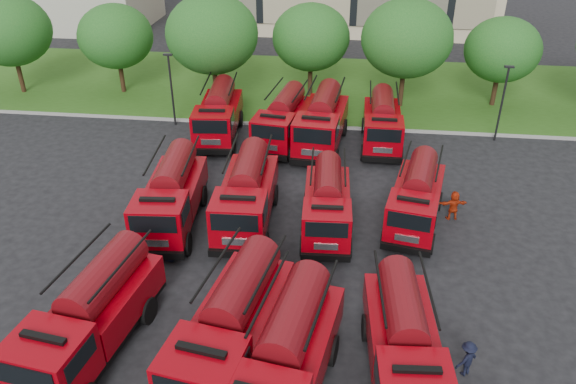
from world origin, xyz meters
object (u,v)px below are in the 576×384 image
(fire_truck_3, at_px, (404,342))
(fire_truck_10, at_px, (322,121))
(fire_truck_6, at_px, (327,203))
(firefighter_3, at_px, (464,373))
(fire_truck_7, at_px, (416,197))
(fire_truck_11, at_px, (382,122))
(fire_truck_9, at_px, (283,119))
(fire_truck_0, at_px, (91,315))
(fire_truck_8, at_px, (219,114))
(fire_truck_5, at_px, (247,194))
(fire_truck_2, at_px, (285,359))
(firefighter_4, at_px, (170,260))
(fire_truck_4, at_px, (172,195))
(fire_truck_1, at_px, (232,325))
(firefighter_5, at_px, (451,218))

(fire_truck_3, bearing_deg, fire_truck_10, 98.23)
(fire_truck_6, relative_size, firefighter_3, 4.45)
(fire_truck_7, bearing_deg, fire_truck_11, 110.22)
(fire_truck_9, bearing_deg, firefighter_3, -56.49)
(fire_truck_0, height_order, fire_truck_9, fire_truck_0)
(fire_truck_7, relative_size, fire_truck_10, 0.89)
(fire_truck_8, bearing_deg, fire_truck_5, -74.52)
(fire_truck_2, xyz_separation_m, firefighter_4, (-6.30, 6.98, -1.71))
(fire_truck_10, height_order, fire_truck_11, fire_truck_10)
(fire_truck_3, relative_size, fire_truck_11, 1.00)
(fire_truck_2, height_order, fire_truck_7, fire_truck_2)
(fire_truck_7, xyz_separation_m, fire_truck_10, (-5.33, 8.53, 0.22))
(fire_truck_0, bearing_deg, fire_truck_4, 96.02)
(firefighter_3, bearing_deg, fire_truck_5, -80.61)
(fire_truck_4, distance_m, fire_truck_9, 11.23)
(fire_truck_1, height_order, fire_truck_10, fire_truck_10)
(fire_truck_11, bearing_deg, fire_truck_5, -124.11)
(fire_truck_1, xyz_separation_m, fire_truck_9, (-0.59, 19.09, -0.11))
(fire_truck_5, bearing_deg, fire_truck_0, -115.70)
(fire_truck_11, distance_m, firefighter_4, 17.19)
(fire_truck_4, height_order, fire_truck_9, fire_truck_4)
(fire_truck_7, distance_m, fire_truck_8, 15.33)
(fire_truck_10, height_order, firefighter_3, fire_truck_10)
(firefighter_4, bearing_deg, fire_truck_7, -128.54)
(fire_truck_1, height_order, fire_truck_4, fire_truck_1)
(fire_truck_1, relative_size, fire_truck_5, 1.06)
(fire_truck_7, xyz_separation_m, firefighter_4, (-11.53, -4.58, -1.52))
(fire_truck_7, height_order, firefighter_4, fire_truck_7)
(fire_truck_3, xyz_separation_m, fire_truck_6, (-3.21, 9.13, -0.06))
(fire_truck_0, distance_m, firefighter_3, 13.80)
(fire_truck_3, xyz_separation_m, fire_truck_10, (-4.11, 18.70, 0.20))
(fire_truck_6, bearing_deg, fire_truck_4, -179.28)
(fire_truck_3, relative_size, firefighter_5, 4.32)
(firefighter_3, height_order, firefighter_5, firefighter_5)
(fire_truck_8, xyz_separation_m, fire_truck_11, (10.79, 0.06, -0.08))
(fire_truck_9, bearing_deg, fire_truck_4, -104.77)
(fire_truck_5, bearing_deg, firefighter_4, -131.83)
(fire_truck_4, distance_m, fire_truck_7, 12.31)
(fire_truck_1, bearing_deg, firefighter_5, 58.94)
(fire_truck_6, bearing_deg, fire_truck_3, -73.27)
(fire_truck_3, bearing_deg, fire_truck_9, 105.16)
(fire_truck_10, bearing_deg, fire_truck_0, -106.11)
(fire_truck_6, bearing_deg, fire_truck_10, 92.74)
(fire_truck_3, relative_size, fire_truck_5, 0.94)
(firefighter_3, xyz_separation_m, firefighter_5, (0.91, 10.50, 0.00))
(fire_truck_5, xyz_separation_m, firefighter_5, (10.52, 1.54, -1.67))
(fire_truck_10, bearing_deg, fire_truck_3, -72.62)
(firefighter_3, height_order, firefighter_4, firefighter_4)
(fire_truck_1, xyz_separation_m, fire_truck_2, (2.08, -1.34, -0.01))
(firefighter_4, xyz_separation_m, firefighter_5, (13.55, 5.18, 0.00))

